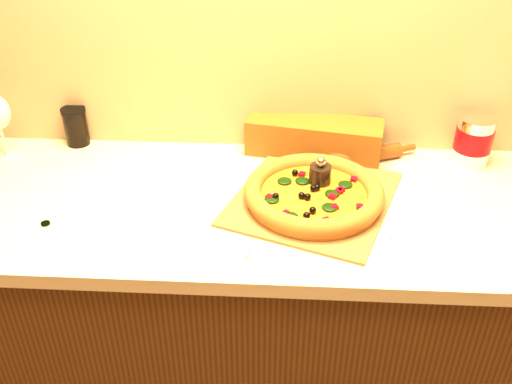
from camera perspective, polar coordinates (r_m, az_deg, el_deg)
name	(u,v)px	position (r m, az deg, el deg)	size (l,w,h in m)	color
cabinet	(268,323)	(1.87, 1.22, -12.93)	(2.80, 0.65, 0.86)	#401F0D
countertop	(270,207)	(1.58, 1.41, -1.49)	(2.84, 0.68, 0.04)	beige
pizza_peel	(315,195)	(1.59, 5.91, -0.29)	(0.53, 0.65, 0.01)	brown
pizza	(314,193)	(1.55, 5.79, -0.14)	(0.38, 0.38, 0.05)	#C87A32
bottle_cap	(45,223)	(1.57, -20.31, -2.97)	(0.02, 0.02, 0.01)	black
pepper_grinder	(320,179)	(1.59, 6.40, 1.34)	(0.06, 0.06, 0.11)	black
rolling_pin	(365,155)	(1.77, 10.82, 3.61)	(0.33, 0.14, 0.05)	#5E2610
coffee_canister	(473,140)	(1.83, 20.91, 4.86)	(0.11, 0.11, 0.15)	silver
bread_bag	(314,137)	(1.78, 5.82, 5.48)	(0.41, 0.13, 0.11)	brown
dark_jar	(76,126)	(1.91, -17.57, 6.29)	(0.08, 0.08, 0.12)	black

